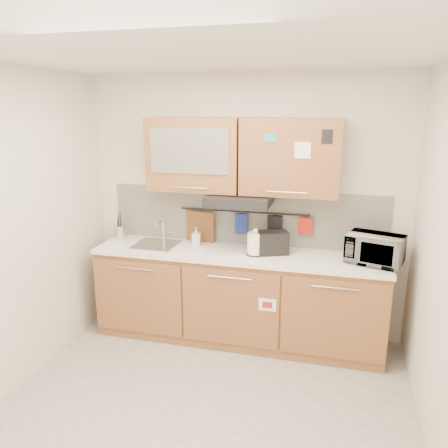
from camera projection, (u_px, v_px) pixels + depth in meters
The scene contains 20 objects.
floor at pixel (202, 414), 3.33m from camera, with size 3.20×3.20×0.00m, color #9E9993.
ceiling at pixel (197, 51), 2.67m from camera, with size 3.20×3.20×0.00m, color white.
wall_back at pixel (245, 207), 4.40m from camera, with size 3.20×3.20×0.00m, color silver.
wall_left at pixel (3, 236), 3.39m from camera, with size 3.00×3.00×0.00m, color silver.
base_cabinet at pixel (237, 301), 4.34m from camera, with size 2.80×0.64×0.88m.
countertop at pixel (238, 254), 4.21m from camera, with size 2.82×0.62×0.04m, color white.
backsplash at pixel (244, 217), 4.42m from camera, with size 2.80×0.02×0.56m, color silver.
upper_cabinets at pixel (241, 156), 4.10m from camera, with size 1.82×0.37×0.70m.
range_hood at pixel (239, 200), 4.14m from camera, with size 0.60×0.46×0.10m, color black.
sink at pixel (157, 244), 4.43m from camera, with size 0.42×0.40×0.26m.
utensil_rail at pixel (244, 212), 4.37m from camera, with size 0.02×0.02×1.30m, color black.
utensil_crock at pixel (120, 232), 4.62m from camera, with size 0.12×0.12×0.30m.
kettle at pixel (255, 244), 4.11m from camera, with size 0.19×0.17×0.26m.
toaster at pixel (272, 242), 4.13m from camera, with size 0.33×0.27×0.22m.
microwave at pixel (375, 249), 3.87m from camera, with size 0.47×0.32×0.26m, color #999999.
soap_bottle at pixel (196, 236), 4.41m from camera, with size 0.08×0.08×0.18m, color #999999.
cutting_board at pixel (200, 229), 4.51m from camera, with size 0.31×0.02×0.38m, color brown.
oven_mitt at pixel (241, 224), 4.39m from camera, with size 0.12×0.03×0.20m, color navy.
dark_pouch at pixel (275, 227), 4.31m from camera, with size 0.15×0.04×0.23m, color black.
pot_holder at pixel (306, 226), 4.23m from camera, with size 0.14×0.02×0.17m, color #AE1F17.
Camera 1 is at (0.88, -2.72, 2.25)m, focal length 35.00 mm.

